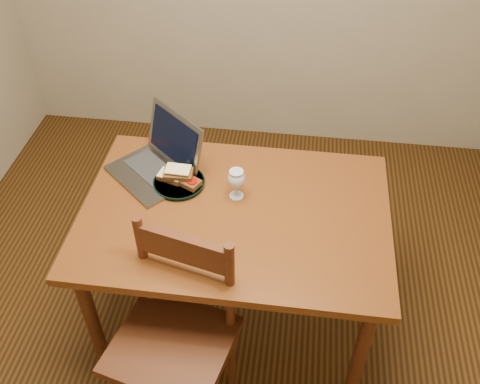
# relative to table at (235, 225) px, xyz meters

# --- Properties ---
(floor) EXTENTS (3.20, 3.20, 0.02)m
(floor) POSITION_rel_table_xyz_m (-0.07, -0.04, -0.66)
(floor) COLOR black
(floor) RESTS_ON ground
(table) EXTENTS (1.30, 0.90, 0.74)m
(table) POSITION_rel_table_xyz_m (0.00, 0.00, 0.00)
(table) COLOR #46210B
(table) RESTS_ON floor
(chair) EXTENTS (0.54, 0.52, 0.48)m
(chair) POSITION_rel_table_xyz_m (-0.18, -0.47, -0.14)
(chair) COLOR #34190A
(chair) RESTS_ON floor
(plate) EXTENTS (0.23, 0.23, 0.02)m
(plate) POSITION_rel_table_xyz_m (-0.27, 0.13, 0.10)
(plate) COLOR black
(plate) RESTS_ON table
(sandwich_cheese) EXTENTS (0.13, 0.09, 0.03)m
(sandwich_cheese) POSITION_rel_table_xyz_m (-0.31, 0.14, 0.12)
(sandwich_cheese) COLOR #381E0C
(sandwich_cheese) RESTS_ON plate
(sandwich_tomato) EXTENTS (0.13, 0.11, 0.03)m
(sandwich_tomato) POSITION_rel_table_xyz_m (-0.23, 0.12, 0.12)
(sandwich_tomato) COLOR #381E0C
(sandwich_tomato) RESTS_ON plate
(sandwich_top) EXTENTS (0.13, 0.08, 0.04)m
(sandwich_top) POSITION_rel_table_xyz_m (-0.27, 0.14, 0.15)
(sandwich_top) COLOR #381E0C
(sandwich_top) RESTS_ON plate
(milk_glass) EXTENTS (0.07, 0.07, 0.14)m
(milk_glass) POSITION_rel_table_xyz_m (-0.01, 0.09, 0.16)
(milk_glass) COLOR white
(milk_glass) RESTS_ON table
(laptop) EXTENTS (0.48, 0.48, 0.26)m
(laptop) POSITION_rel_table_xyz_m (-0.37, 0.23, 0.15)
(laptop) COLOR slate
(laptop) RESTS_ON table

